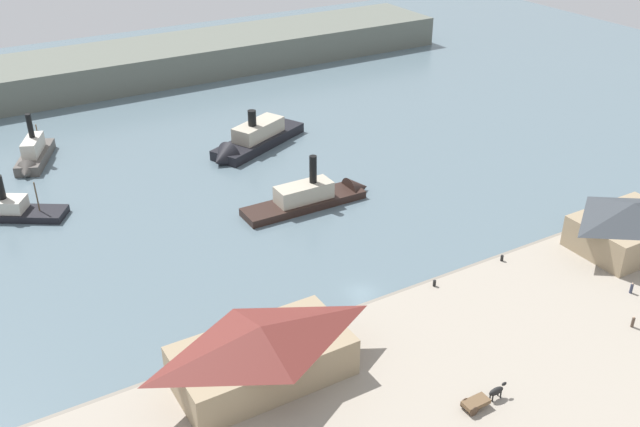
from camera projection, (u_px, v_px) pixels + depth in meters
ground_plane at (362, 293)px, 98.82m from camera, size 320.00×320.00×0.00m
quay_promenade at (467, 383)px, 81.87m from camera, size 110.00×36.00×1.20m
seawall_edge at (377, 303)px, 95.85m from camera, size 110.00×0.80×1.00m
ferry_shed_east_terminal at (262, 352)px, 80.11m from camera, size 20.31×10.89×7.29m
ferry_shed_west_terminal at (629, 225)px, 105.72m from camera, size 16.16×11.54×7.47m
horse_cart at (483, 399)px, 77.47m from camera, size 5.88×1.66×1.87m
pedestrian_near_west_shed at (633, 322)px, 89.82m from camera, size 0.40×0.40×1.61m
pedestrian_near_east_shed at (631, 288)px, 96.42m from camera, size 0.41×0.41×1.65m
mooring_post_center_east at (434, 283)px, 98.02m from camera, size 0.44×0.44×0.90m
mooring_post_center_west at (502, 258)px, 103.77m from camera, size 0.44×0.44×0.90m
ferry_near_quay at (33, 156)px, 136.01m from camera, size 10.28×16.05×10.64m
ferry_departing_north at (250, 142)px, 142.32m from camera, size 24.92×16.23×10.09m
ferry_approaching_east at (318, 195)px, 122.06m from camera, size 23.95×5.55×10.87m
far_headland at (124, 66)px, 180.19m from camera, size 180.00×24.00×8.00m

